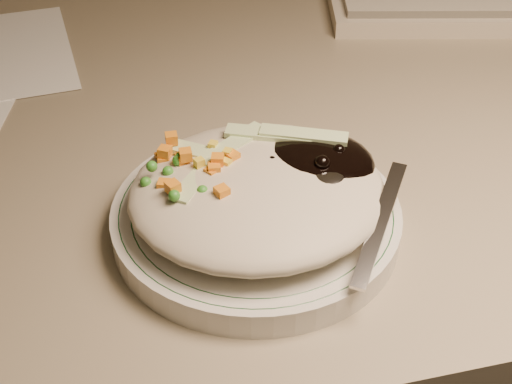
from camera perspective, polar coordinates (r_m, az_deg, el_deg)
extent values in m
cube|color=gray|center=(0.73, 1.19, 6.06)|extent=(1.40, 0.70, 0.04)
cylinder|color=silver|center=(0.55, 0.00, -2.13)|extent=(0.22, 0.22, 0.02)
torus|color=#144723|center=(0.54, 0.00, -1.33)|extent=(0.21, 0.21, 0.00)
torus|color=#144723|center=(0.54, 0.00, -1.33)|extent=(0.19, 0.19, 0.00)
ellipsoid|color=#BAAF97|center=(0.53, 0.13, 0.03)|extent=(0.19, 0.18, 0.04)
ellipsoid|color=black|center=(0.54, 4.37, 2.06)|extent=(0.10, 0.09, 0.03)
ellipsoid|color=orange|center=(0.53, -5.08, 0.79)|extent=(0.08, 0.08, 0.02)
sphere|color=black|center=(0.53, 1.28, 2.32)|extent=(0.01, 0.01, 0.01)
sphere|color=black|center=(0.54, 4.08, 3.10)|extent=(0.01, 0.01, 0.01)
sphere|color=black|center=(0.54, 6.63, 3.32)|extent=(0.01, 0.01, 0.01)
sphere|color=black|center=(0.55, 5.48, 3.50)|extent=(0.01, 0.01, 0.01)
sphere|color=black|center=(0.52, 5.32, 2.33)|extent=(0.01, 0.01, 0.01)
sphere|color=black|center=(0.54, 4.04, 2.64)|extent=(0.01, 0.01, 0.01)
sphere|color=black|center=(0.55, 4.83, 3.42)|extent=(0.01, 0.01, 0.01)
cube|color=orange|center=(0.53, -5.66, 2.98)|extent=(0.01, 0.01, 0.01)
cube|color=orange|center=(0.52, -3.52, 0.90)|extent=(0.01, 0.01, 0.01)
cube|color=orange|center=(0.54, -7.29, 3.19)|extent=(0.01, 0.01, 0.01)
cube|color=orange|center=(0.52, -3.09, 2.57)|extent=(0.01, 0.01, 0.01)
cube|color=orange|center=(0.52, -3.35, 1.84)|extent=(0.01, 0.01, 0.01)
cube|color=orange|center=(0.55, -7.50, 2.73)|extent=(0.01, 0.01, 0.01)
cube|color=orange|center=(0.53, -5.92, 2.66)|extent=(0.01, 0.01, 0.01)
cube|color=orange|center=(0.52, -3.52, 1.52)|extent=(0.01, 0.01, 0.01)
cube|color=orange|center=(0.53, -1.91, 2.79)|extent=(0.01, 0.01, 0.01)
cube|color=orange|center=(0.55, -6.78, 4.28)|extent=(0.01, 0.01, 0.01)
cube|color=orange|center=(0.50, -6.67, 0.39)|extent=(0.01, 0.01, 0.01)
cube|color=orange|center=(0.49, -2.75, -0.02)|extent=(0.01, 0.01, 0.01)
cube|color=orange|center=(0.52, -7.35, 0.50)|extent=(0.01, 0.01, 0.01)
cube|color=orange|center=(0.54, -7.36, 2.48)|extent=(0.01, 0.01, 0.01)
sphere|color=#388C28|center=(0.53, -3.57, 2.00)|extent=(0.01, 0.01, 0.01)
sphere|color=#388C28|center=(0.49, -6.56, -0.29)|extent=(0.01, 0.01, 0.01)
sphere|color=#388C28|center=(0.53, -7.06, 1.63)|extent=(0.01, 0.01, 0.01)
sphere|color=#388C28|center=(0.52, -8.34, 2.04)|extent=(0.01, 0.01, 0.01)
sphere|color=#388C28|center=(0.53, -3.98, 2.24)|extent=(0.01, 0.01, 0.01)
sphere|color=#388C28|center=(0.51, -2.61, -0.02)|extent=(0.01, 0.01, 0.01)
sphere|color=#388C28|center=(0.53, -5.10, 1.22)|extent=(0.01, 0.01, 0.01)
sphere|color=#388C28|center=(0.51, -5.50, -0.20)|extent=(0.01, 0.01, 0.01)
sphere|color=#388C28|center=(0.52, -8.81, 0.77)|extent=(0.01, 0.01, 0.01)
sphere|color=#388C28|center=(0.53, -6.07, 2.78)|extent=(0.01, 0.01, 0.01)
sphere|color=#388C28|center=(0.53, -6.27, 2.54)|extent=(0.01, 0.01, 0.01)
sphere|color=#388C28|center=(0.51, -6.75, 0.52)|extent=(0.01, 0.01, 0.01)
sphere|color=#388C28|center=(0.50, -4.30, 0.09)|extent=(0.01, 0.01, 0.01)
sphere|color=#388C28|center=(0.55, -1.87, 3.45)|extent=(0.01, 0.01, 0.01)
cube|color=yellow|center=(0.53, -4.11, 2.22)|extent=(0.01, 0.01, 0.01)
cube|color=yellow|center=(0.52, -2.38, 2.27)|extent=(0.01, 0.01, 0.01)
cube|color=yellow|center=(0.53, -5.32, 2.23)|extent=(0.01, 0.01, 0.01)
cube|color=yellow|center=(0.52, -4.56, 2.33)|extent=(0.01, 0.01, 0.01)
cube|color=yellow|center=(0.52, -5.04, 1.09)|extent=(0.01, 0.01, 0.01)
cube|color=yellow|center=(0.53, -2.30, 3.09)|extent=(0.01, 0.01, 0.01)
cube|color=yellow|center=(0.54, -3.46, 3.69)|extent=(0.01, 0.01, 0.01)
cube|color=yellow|center=(0.52, -4.01, 1.16)|extent=(0.01, 0.01, 0.01)
cube|color=#B2D18C|center=(0.55, -1.88, 3.80)|extent=(0.06, 0.05, 0.00)
cube|color=#B2D18C|center=(0.55, 1.05, 4.66)|extent=(0.07, 0.04, 0.00)
cube|color=#B2D18C|center=(0.52, -4.43, 1.35)|extent=(0.05, 0.06, 0.00)
cube|color=#B2D18C|center=(0.55, 3.84, 4.60)|extent=(0.07, 0.04, 0.00)
cube|color=#B2D18C|center=(0.52, 0.80, 0.72)|extent=(0.07, 0.02, 0.00)
cube|color=#B2D18C|center=(0.54, -3.88, 3.04)|extent=(0.06, 0.05, 0.00)
ellipsoid|color=silver|center=(0.52, 5.42, 1.43)|extent=(0.06, 0.06, 0.01)
cube|color=silver|center=(0.50, 9.88, -2.43)|extent=(0.07, 0.10, 0.03)
cube|color=beige|center=(0.94, 18.76, 14.01)|extent=(0.43, 0.23, 0.02)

